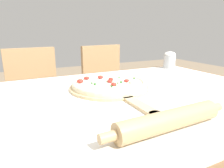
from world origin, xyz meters
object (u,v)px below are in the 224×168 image
chair_right (107,89)px  flour_cup (170,60)px  rolling_pin (169,120)px  pizza (109,84)px  chair_left (36,98)px  pizza_peel (111,88)px

chair_right → flour_cup: chair_right is taller
rolling_pin → flour_cup: 0.98m
rolling_pin → pizza: bearing=86.9°
chair_right → flour_cup: size_ratio=7.47×
pizza → chair_left: (-0.28, 0.74, -0.26)m
chair_right → pizza: bearing=-119.9°
rolling_pin → chair_left: chair_left is taller
rolling_pin → flour_cup: flour_cup is taller
chair_left → pizza: bearing=-74.1°
chair_left → flour_cup: 1.05m
pizza → flour_cup: 0.69m
pizza_peel → rolling_pin: size_ratio=1.33×
pizza → chair_right: bearing=66.6°
chair_left → chair_right: 0.60m
pizza_peel → rolling_pin: bearing=-93.3°
flour_cup → rolling_pin: bearing=-131.4°
chair_right → chair_left: bearing=173.6°
chair_left → flour_cup: chair_left is taller
pizza_peel → chair_right: 0.86m
pizza → chair_left: 0.84m
pizza → flour_cup: flour_cup is taller
rolling_pin → chair_right: 1.27m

